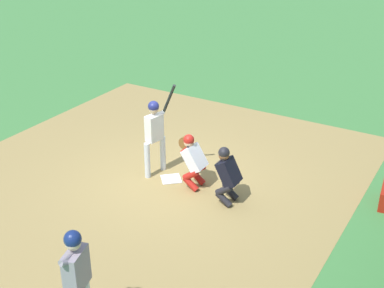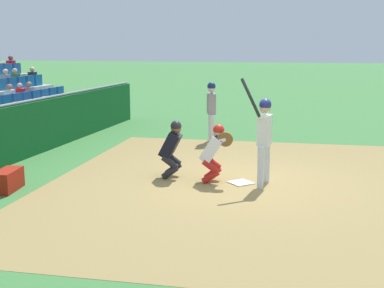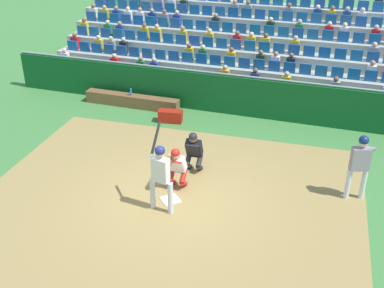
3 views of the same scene
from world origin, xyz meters
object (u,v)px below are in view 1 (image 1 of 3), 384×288
at_px(home_plate_marker, 171,179).
at_px(catcher_crouching, 193,158).
at_px(batter_at_plate, 155,129).
at_px(on_deck_batter, 76,273).
at_px(home_plate_umpire, 227,173).

xyz_separation_m(home_plate_marker, catcher_crouching, (0.03, -0.57, 0.69)).
distance_m(home_plate_marker, batter_at_plate, 1.20).
height_order(home_plate_marker, on_deck_batter, on_deck_batter).
xyz_separation_m(home_plate_marker, home_plate_umpire, (-0.12, -1.53, 0.68)).
relative_size(home_plate_marker, on_deck_batter, 0.25).
bearing_deg(home_plate_marker, on_deck_batter, -160.39).
height_order(home_plate_marker, catcher_crouching, catcher_crouching).
relative_size(home_plate_marker, home_plate_umpire, 0.35).
bearing_deg(on_deck_batter, home_plate_umpire, 0.69).
xyz_separation_m(home_plate_marker, on_deck_batter, (-4.43, -1.58, 1.08)).
distance_m(catcher_crouching, on_deck_batter, 4.59).
height_order(batter_at_plate, on_deck_batter, batter_at_plate).
bearing_deg(home_plate_umpire, catcher_crouching, 80.59).
bearing_deg(home_plate_umpire, on_deck_batter, -179.31).
xyz_separation_m(batter_at_plate, home_plate_umpire, (-0.18, -1.99, -0.42)).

